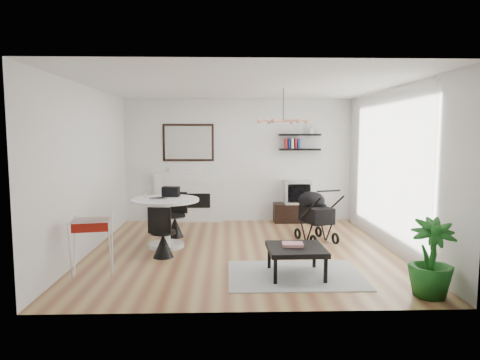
{
  "coord_description": "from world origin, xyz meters",
  "views": [
    {
      "loc": [
        -0.25,
        -6.96,
        1.91
      ],
      "look_at": [
        -0.03,
        0.4,
        1.14
      ],
      "focal_mm": 32.0,
      "sensor_mm": 36.0,
      "label": 1
    }
  ],
  "objects_px": {
    "dining_table": "(166,215)",
    "stroller": "(315,217)",
    "tv_console": "(299,213)",
    "drying_rack": "(92,246)",
    "coffee_table": "(296,250)",
    "potted_plant": "(431,258)",
    "fireplace": "(189,191)",
    "crt_tv": "(297,192)"
  },
  "relations": [
    {
      "from": "stroller",
      "to": "potted_plant",
      "type": "xyz_separation_m",
      "value": [
        0.82,
        -2.75,
        0.04
      ]
    },
    {
      "from": "crt_tv",
      "to": "stroller",
      "type": "distance_m",
      "value": 1.67
    },
    {
      "from": "coffee_table",
      "to": "potted_plant",
      "type": "relative_size",
      "value": 0.83
    },
    {
      "from": "fireplace",
      "to": "crt_tv",
      "type": "bearing_deg",
      "value": -3.18
    },
    {
      "from": "crt_tv",
      "to": "dining_table",
      "type": "bearing_deg",
      "value": -141.91
    },
    {
      "from": "fireplace",
      "to": "stroller",
      "type": "height_order",
      "value": "fireplace"
    },
    {
      "from": "crt_tv",
      "to": "drying_rack",
      "type": "bearing_deg",
      "value": -133.45
    },
    {
      "from": "tv_console",
      "to": "dining_table",
      "type": "bearing_deg",
      "value": -142.36
    },
    {
      "from": "drying_rack",
      "to": "stroller",
      "type": "height_order",
      "value": "stroller"
    },
    {
      "from": "fireplace",
      "to": "stroller",
      "type": "distance_m",
      "value": 3.03
    },
    {
      "from": "dining_table",
      "to": "stroller",
      "type": "distance_m",
      "value": 2.67
    },
    {
      "from": "tv_console",
      "to": "potted_plant",
      "type": "height_order",
      "value": "potted_plant"
    },
    {
      "from": "fireplace",
      "to": "tv_console",
      "type": "bearing_deg",
      "value": -3.04
    },
    {
      "from": "fireplace",
      "to": "dining_table",
      "type": "distance_m",
      "value": 2.17
    },
    {
      "from": "fireplace",
      "to": "drying_rack",
      "type": "distance_m",
      "value": 3.82
    },
    {
      "from": "tv_console",
      "to": "coffee_table",
      "type": "distance_m",
      "value": 3.67
    },
    {
      "from": "dining_table",
      "to": "crt_tv",
      "type": "bearing_deg",
      "value": 38.09
    },
    {
      "from": "stroller",
      "to": "fireplace",
      "type": "bearing_deg",
      "value": 124.91
    },
    {
      "from": "fireplace",
      "to": "dining_table",
      "type": "xyz_separation_m",
      "value": [
        -0.2,
        -2.16,
        -0.13
      ]
    },
    {
      "from": "drying_rack",
      "to": "coffee_table",
      "type": "bearing_deg",
      "value": -12.12
    },
    {
      "from": "crt_tv",
      "to": "dining_table",
      "type": "relative_size",
      "value": 0.5
    },
    {
      "from": "dining_table",
      "to": "coffee_table",
      "type": "distance_m",
      "value": 2.54
    },
    {
      "from": "tv_console",
      "to": "dining_table",
      "type": "relative_size",
      "value": 0.98
    },
    {
      "from": "fireplace",
      "to": "coffee_table",
      "type": "xyz_separation_m",
      "value": [
        1.78,
        -3.74,
        -0.33
      ]
    },
    {
      "from": "fireplace",
      "to": "tv_console",
      "type": "height_order",
      "value": "fireplace"
    },
    {
      "from": "tv_console",
      "to": "drying_rack",
      "type": "distance_m",
      "value": 4.93
    },
    {
      "from": "tv_console",
      "to": "stroller",
      "type": "height_order",
      "value": "stroller"
    },
    {
      "from": "stroller",
      "to": "coffee_table",
      "type": "bearing_deg",
      "value": -127.47
    },
    {
      "from": "stroller",
      "to": "coffee_table",
      "type": "distance_m",
      "value": 2.06
    },
    {
      "from": "potted_plant",
      "to": "drying_rack",
      "type": "bearing_deg",
      "value": 168.62
    },
    {
      "from": "dining_table",
      "to": "stroller",
      "type": "bearing_deg",
      "value": 8.13
    },
    {
      "from": "stroller",
      "to": "potted_plant",
      "type": "distance_m",
      "value": 2.87
    },
    {
      "from": "potted_plant",
      "to": "tv_console",
      "type": "bearing_deg",
      "value": 100.56
    },
    {
      "from": "crt_tv",
      "to": "stroller",
      "type": "height_order",
      "value": "stroller"
    },
    {
      "from": "potted_plant",
      "to": "dining_table",
      "type": "bearing_deg",
      "value": 145.5
    },
    {
      "from": "dining_table",
      "to": "stroller",
      "type": "height_order",
      "value": "stroller"
    },
    {
      "from": "coffee_table",
      "to": "tv_console",
      "type": "bearing_deg",
      "value": 79.79
    },
    {
      "from": "fireplace",
      "to": "tv_console",
      "type": "distance_m",
      "value": 2.48
    },
    {
      "from": "stroller",
      "to": "coffee_table",
      "type": "relative_size",
      "value": 1.28
    },
    {
      "from": "dining_table",
      "to": "potted_plant",
      "type": "xyz_separation_m",
      "value": [
        3.46,
        -2.38,
        -0.08
      ]
    },
    {
      "from": "stroller",
      "to": "coffee_table",
      "type": "xyz_separation_m",
      "value": [
        -0.66,
        -1.95,
        -0.07
      ]
    },
    {
      "from": "crt_tv",
      "to": "stroller",
      "type": "relative_size",
      "value": 0.58
    }
  ]
}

